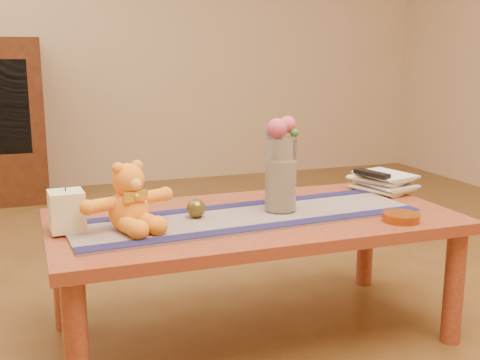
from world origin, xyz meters
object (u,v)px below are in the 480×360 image
object	(u,v)px
pillar_candle	(67,211)
bronze_ball	(196,208)
book_bottom	(369,191)
amber_dish	(401,217)
teddy_bear	(128,197)
glass_vase	(281,175)
tv_remote	(372,174)

from	to	relation	value
pillar_candle	bronze_ball	xyz separation A→B (m)	(0.42, 0.00, -0.03)
book_bottom	amber_dish	distance (m)	0.40
teddy_bear	amber_dish	distance (m)	0.91
teddy_bear	book_bottom	distance (m)	1.01
teddy_bear	glass_vase	bearing A→B (deg)	-16.64
glass_vase	book_bottom	xyz separation A→B (m)	(0.45, 0.14, -0.13)
book_bottom	bronze_ball	bearing A→B (deg)	171.55
bronze_ball	pillar_candle	bearing A→B (deg)	-179.54
teddy_bear	tv_remote	world-z (taller)	teddy_bear
tv_remote	amber_dish	size ratio (longest dim) A/B	1.29
pillar_candle	glass_vase	bearing A→B (deg)	-0.88
glass_vase	bronze_ball	size ratio (longest dim) A/B	4.05
book_bottom	teddy_bear	bearing A→B (deg)	171.69
bronze_ball	tv_remote	distance (m)	0.77
pillar_candle	glass_vase	distance (m)	0.73
book_bottom	tv_remote	world-z (taller)	tv_remote
teddy_bear	book_bottom	bearing A→B (deg)	-9.82
teddy_bear	pillar_candle	world-z (taller)	teddy_bear
bronze_ball	amber_dish	distance (m)	0.69
pillar_candle	glass_vase	size ratio (longest dim) A/B	0.49
tv_remote	amber_dish	xyz separation A→B (m)	(-0.11, -0.37, -0.07)
teddy_bear	pillar_candle	xyz separation A→B (m)	(-0.19, 0.04, -0.04)
pillar_candle	amber_dish	bearing A→B (deg)	-13.21
glass_vase	book_bottom	world-z (taller)	glass_vase
pillar_candle	amber_dish	size ratio (longest dim) A/B	1.02
amber_dish	glass_vase	bearing A→B (deg)	144.83
book_bottom	tv_remote	xyz separation A→B (m)	(0.00, -0.01, 0.07)
pillar_candle	amber_dish	world-z (taller)	pillar_candle
pillar_candle	tv_remote	size ratio (longest dim) A/B	0.79
teddy_bear	book_bottom	world-z (taller)	teddy_bear
amber_dish	teddy_bear	bearing A→B (deg)	166.48
glass_vase	book_bottom	size ratio (longest dim) A/B	1.17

